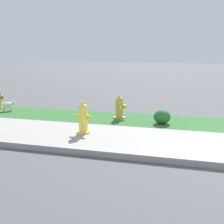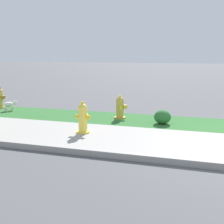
% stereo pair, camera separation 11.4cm
% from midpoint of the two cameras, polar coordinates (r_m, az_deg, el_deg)
% --- Properties ---
extents(fire_hydrant_near_corner, '(0.39, 0.37, 0.76)m').
position_cam_midpoint_polar(fire_hydrant_near_corner, '(7.41, -5.72, -1.14)').
color(fire_hydrant_near_corner, yellow).
rests_on(fire_hydrant_near_corner, ground).
extents(fire_hydrant_mid_block, '(0.39, 0.40, 0.69)m').
position_cam_midpoint_polar(fire_hydrant_mid_block, '(9.09, 1.02, 0.82)').
color(fire_hydrant_mid_block, gold).
rests_on(fire_hydrant_mid_block, ground).
extents(small_white_dog, '(0.33, 0.46, 0.37)m').
position_cam_midpoint_polar(small_white_dog, '(10.87, -18.71, 1.28)').
color(small_white_dog, silver).
rests_on(small_white_dog, ground).
extents(shrub_bush_mid_verge, '(0.45, 0.45, 0.38)m').
position_cam_midpoint_polar(shrub_bush_mid_verge, '(8.51, 8.77, -0.89)').
color(shrub_bush_mid_verge, '#28662D').
rests_on(shrub_bush_mid_verge, ground).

